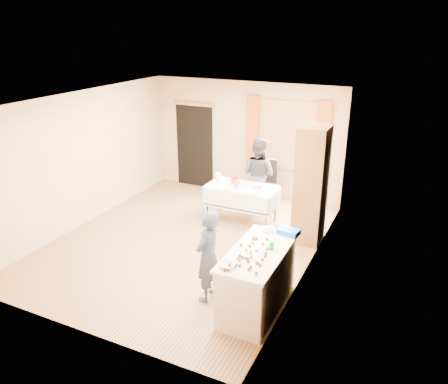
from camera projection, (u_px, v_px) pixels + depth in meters
The scene contains 29 objects.
floor at pixel (186, 242), 8.05m from camera, with size 4.50×5.50×0.02m, color #9E7047.
ceiling at pixel (181, 99), 7.10m from camera, with size 4.50×5.50×0.02m, color white.
wall_back at pixel (245, 139), 9.90m from camera, with size 4.50×0.02×2.60m, color tan.
wall_front at pixel (69, 243), 5.25m from camera, with size 4.50×0.02×2.60m, color tan.
wall_left at pixel (83, 159), 8.47m from camera, with size 0.02×5.50×2.60m, color tan.
wall_right at pixel (312, 196), 6.68m from camera, with size 0.02×5.50×2.60m, color tan.
window_frame at pixel (287, 136), 9.40m from camera, with size 1.32×0.06×1.52m, color olive.
window_pane at pixel (287, 136), 9.39m from camera, with size 1.20×0.02×1.40m, color white.
curtain_left at pixel (253, 133), 9.67m from camera, with size 0.28×0.06×1.65m, color #9F471C.
curtain_right at pixel (323, 140), 9.05m from camera, with size 0.28×0.06×1.65m, color #9F471C.
doorway at pixel (195, 146), 10.50m from camera, with size 0.95×0.04×2.00m, color black.
door_lintel at pixel (193, 104), 10.11m from camera, with size 1.05×0.06×0.08m, color olive.
cabinet at pixel (311, 186), 7.74m from camera, with size 0.50×0.60×2.15m, color brown.
counter at pixel (257, 280), 6.03m from camera, with size 0.71×1.49×0.91m.
party_table at pixel (241, 200), 8.76m from camera, with size 1.42×0.73×0.75m.
chair at pixel (265, 191), 9.66m from camera, with size 0.42×0.42×1.00m.
girl at pixel (208, 256), 6.17m from camera, with size 0.37×0.53×1.39m, color #262E48.
woman at pixel (258, 175), 9.17m from camera, with size 0.91×0.79×1.59m, color black.
soda_can at pixel (272, 245), 5.88m from camera, with size 0.07×0.07×0.12m, color #009314.
mixing_bowl at pixel (227, 265), 5.47m from camera, with size 0.21×0.21×0.05m, color white.
foam_block at pixel (268, 229), 6.39m from camera, with size 0.15×0.10×0.08m, color white.
blue_basket at pixel (289, 232), 6.31m from camera, with size 0.30×0.20×0.08m, color #0949BE.
pitcher at pixel (218, 179), 8.71m from camera, with size 0.11×0.11×0.22m, color silver.
cup_red at pixel (235, 181), 8.75m from camera, with size 0.18×0.18×0.13m, color red.
cup_rainbow at pixel (237, 185), 8.55m from camera, with size 0.15×0.15×0.12m, color red.
small_bowl at pixel (258, 186), 8.59m from camera, with size 0.21×0.21×0.06m, color white.
pastry_tray at pixel (263, 192), 8.33m from camera, with size 0.28×0.20×0.02m, color white.
bottle at pixel (219, 176), 8.98m from camera, with size 0.08×0.08×0.17m, color white.
cake_balls at pixel (250, 256), 5.71m from camera, with size 0.49×1.03×0.04m.
Camera 1 is at (3.68, -6.18, 3.78)m, focal length 35.00 mm.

